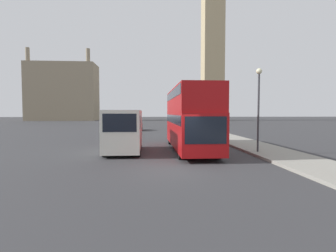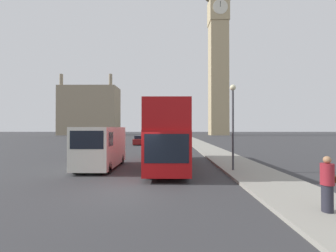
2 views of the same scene
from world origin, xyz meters
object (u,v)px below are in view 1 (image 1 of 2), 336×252
Objects in this scene: red_double_decker_bus at (190,116)px; clock_tower at (213,24)px; white_van at (124,130)px; parked_sedan at (136,126)px; street_lamp at (259,96)px.

clock_tower is at bearing 74.94° from red_double_decker_bus.
clock_tower is at bearing 71.78° from white_van.
clock_tower is 80.34m from white_van.
white_van reaches higher than parked_sedan.
red_double_decker_bus is 4.58m from white_van.
street_lamp reaches higher than white_van.
parked_sedan is (-8.60, 22.60, -2.93)m from street_lamp.
white_van is (-4.43, -0.73, -0.89)m from red_double_decker_bus.
red_double_decker_bus is 4.63m from street_lamp.
red_double_decker_bus is at bearing -77.38° from parked_sedan.
red_double_decker_bus reaches higher than white_van.
red_double_decker_bus is (-18.79, -69.83, -29.71)m from clock_tower.
street_lamp is at bearing -8.54° from white_van.
white_van is at bearing -108.22° from clock_tower.
street_lamp reaches higher than red_double_decker_bus.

